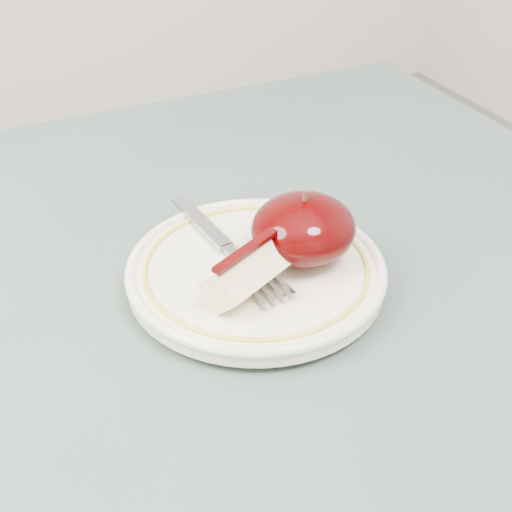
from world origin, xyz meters
name	(u,v)px	position (x,y,z in m)	size (l,w,h in m)	color
table	(211,452)	(0.00, 0.00, 0.66)	(0.90, 0.90, 0.75)	brown
plate	(256,271)	(0.07, 0.07, 0.76)	(0.20, 0.20, 0.02)	#EDE3C7
apple_half	(303,229)	(0.11, 0.07, 0.79)	(0.08, 0.08, 0.06)	black
apple_wedge	(255,266)	(0.06, 0.05, 0.79)	(0.09, 0.07, 0.04)	#FEF2BB
fork	(227,248)	(0.06, 0.10, 0.77)	(0.04, 0.17, 0.00)	gray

